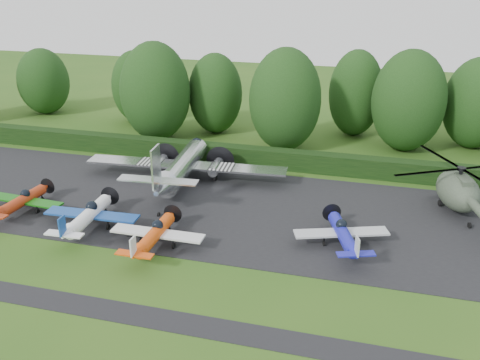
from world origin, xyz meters
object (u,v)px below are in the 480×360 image
(transport_plane, at_px, (182,166))
(light_plane_orange, at_px, (155,234))
(light_plane_red, at_px, (21,201))
(light_plane_white, at_px, (89,215))
(light_plane_blue, at_px, (343,233))
(helicopter, at_px, (458,188))

(transport_plane, relative_size, light_plane_orange, 2.61)
(transport_plane, height_order, light_plane_red, transport_plane)
(transport_plane, relative_size, light_plane_red, 2.73)
(transport_plane, xyz_separation_m, light_plane_orange, (2.52, -12.38, -0.62))
(light_plane_white, relative_size, light_plane_blue, 1.09)
(light_plane_red, height_order, light_plane_white, light_plane_white)
(transport_plane, bearing_deg, light_plane_orange, -73.93)
(light_plane_white, xyz_separation_m, light_plane_blue, (20.10, 2.46, -0.10))
(light_plane_red, distance_m, light_plane_orange, 13.79)
(transport_plane, distance_m, light_plane_orange, 12.65)
(light_plane_white, bearing_deg, transport_plane, 73.26)
(helicopter, bearing_deg, transport_plane, -164.87)
(light_plane_white, bearing_deg, helicopter, 24.08)
(transport_plane, xyz_separation_m, helicopter, (25.17, 0.43, 0.37))
(light_plane_white, xyz_separation_m, helicopter, (29.03, 11.41, 0.91))
(helicopter, bearing_deg, light_plane_orange, -136.36)
(transport_plane, height_order, light_plane_white, transport_plane)
(light_plane_white, relative_size, helicopter, 0.56)
(light_plane_red, xyz_separation_m, light_plane_orange, (13.54, -2.63, 0.05))
(light_plane_red, bearing_deg, light_plane_white, -13.49)
(light_plane_white, height_order, helicopter, helicopter)
(transport_plane, xyz_separation_m, light_plane_white, (-3.86, -10.98, -0.54))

